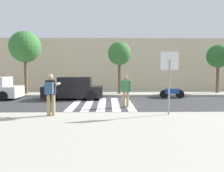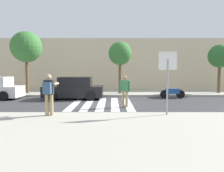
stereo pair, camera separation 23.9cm
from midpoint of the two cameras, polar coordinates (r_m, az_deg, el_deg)
The scene contains 17 objects.
ground_plane at distance 13.07m, azimuth -2.11°, elevation -4.75°, with size 120.00×120.00×0.00m, color #38383A.
sidewalk_near at distance 7.00m, azimuth -4.15°, elevation -12.13°, with size 60.00×6.00×0.14m, color #B2AD9E.
sidewalk_far at distance 19.01m, azimuth -1.40°, elevation -1.71°, with size 60.00×4.80×0.14m, color #B2AD9E.
building_facade_far at distance 23.31m, azimuth -1.12°, elevation 5.49°, with size 56.00×4.00×5.10m, color beige.
crosswalk_stripe_0 at distance 13.42m, azimuth -8.94°, elevation -4.54°, with size 0.44×5.20×0.01m, color silver.
crosswalk_stripe_1 at distance 13.32m, azimuth -5.53°, elevation -4.58°, with size 0.44×5.20×0.01m, color silver.
crosswalk_stripe_2 at distance 13.27m, azimuth -2.08°, elevation -4.60°, with size 0.44×5.20×0.01m, color silver.
crosswalk_stripe_3 at distance 13.26m, azimuth 1.39°, elevation -4.60°, with size 0.44×5.20×0.01m, color silver.
crosswalk_stripe_4 at distance 13.30m, azimuth 4.85°, elevation -4.59°, with size 0.44×5.20×0.01m, color silver.
stop_sign at distance 9.50m, azimuth 15.16°, elevation 4.34°, with size 0.76×0.08×2.66m.
photographer_with_backpack at distance 9.38m, azimuth -15.37°, elevation -1.26°, with size 0.59×0.85×1.72m.
pedestrian_crossing at distance 11.89m, azimuth 4.13°, elevation -0.92°, with size 0.57×0.31×1.72m.
parked_car_black at distance 15.47m, azimuth -9.30°, elevation -0.70°, with size 4.10×1.92×1.55m.
motorcycle at distance 16.20m, azimuth 16.06°, elevation -1.69°, with size 1.76×0.60×0.87m.
street_tree_west at distance 19.03m, azimuth -21.01°, elevation 9.43°, with size 2.47×2.47×4.98m.
street_tree_center at distance 17.56m, azimuth 2.67°, elevation 8.38°, with size 1.85×1.85×4.14m.
street_tree_east at distance 20.15m, azimuth 26.80°, elevation 6.91°, with size 1.90×1.90×3.99m.
Camera 2 is at (0.63, -12.90, 2.04)m, focal length 35.00 mm.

